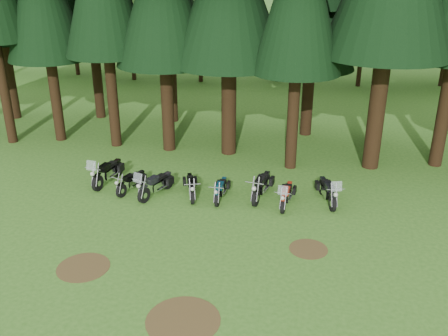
{
  "coord_description": "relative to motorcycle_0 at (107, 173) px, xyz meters",
  "views": [
    {
      "loc": [
        4.19,
        -15.18,
        9.73
      ],
      "look_at": [
        0.61,
        5.0,
        1.0
      ],
      "focal_mm": 40.0,
      "sensor_mm": 36.0,
      "label": 1
    }
  ],
  "objects": [
    {
      "name": "dirt_patch_1",
      "position": [
        9.28,
        -4.1,
        -0.52
      ],
      "size": [
        1.4,
        1.4,
        0.01
      ],
      "primitive_type": "cylinder",
      "color": "#4C3D1E",
      "rests_on": "ground"
    },
    {
      "name": "decid_5",
      "position": [
        13.08,
        21.11,
        5.71
      ],
      "size": [
        8.45,
        8.21,
        10.56
      ],
      "color": "#301E10",
      "rests_on": "ground"
    },
    {
      "name": "motorcycle_2",
      "position": [
        2.58,
        -0.86,
        -0.03
      ],
      "size": [
        1.15,
        2.29,
        1.49
      ],
      "rotation": [
        0.0,
        0.0,
        -0.38
      ],
      "color": "black",
      "rests_on": "ground"
    },
    {
      "name": "dirt_patch_0",
      "position": [
        1.78,
        -6.6,
        -0.52
      ],
      "size": [
        1.8,
        1.8,
        0.01
      ],
      "primitive_type": "cylinder",
      "color": "#4C3D1E",
      "rests_on": "ground"
    },
    {
      "name": "decid_0",
      "position": [
        -17.32,
        20.66,
        5.37
      ],
      "size": [
        8.0,
        7.78,
        10.0
      ],
      "color": "#301E10",
      "rests_on": "ground"
    },
    {
      "name": "motorcycle_0",
      "position": [
        0.0,
        0.0,
        0.0
      ],
      "size": [
        0.72,
        2.51,
        1.58
      ],
      "rotation": [
        0.0,
        0.0,
        -0.17
      ],
      "color": "black",
      "rests_on": "ground"
    },
    {
      "name": "motorcycle_1",
      "position": [
        1.37,
        -0.59,
        -0.1
      ],
      "size": [
        0.78,
        1.97,
        0.83
      ],
      "rotation": [
        0.0,
        0.0,
        -0.33
      ],
      "color": "black",
      "rests_on": "ground"
    },
    {
      "name": "decid_4",
      "position": [
        6.36,
        21.72,
        3.84
      ],
      "size": [
        5.93,
        5.76,
        7.41
      ],
      "color": "#301E10",
      "rests_on": "ground"
    },
    {
      "name": "motorcycle_6",
      "position": [
        8.27,
        -0.79,
        -0.07
      ],
      "size": [
        0.52,
        2.16,
        1.36
      ],
      "rotation": [
        0.0,
        0.0,
        -0.11
      ],
      "color": "black",
      "rests_on": "ground"
    },
    {
      "name": "ground",
      "position": [
        4.78,
        -4.6,
        -0.53
      ],
      "size": [
        120.0,
        120.0,
        0.0
      ],
      "primitive_type": "plane",
      "color": "#346C1F",
      "rests_on": "ground"
    },
    {
      "name": "decid_1",
      "position": [
        -11.2,
        21.16,
        5.31
      ],
      "size": [
        7.91,
        7.69,
        9.88
      ],
      "color": "#301E10",
      "rests_on": "ground"
    },
    {
      "name": "motorcycle_7",
      "position": [
        9.97,
        -0.21,
        -0.03
      ],
      "size": [
        0.88,
        2.33,
        1.48
      ],
      "rotation": [
        0.0,
        0.0,
        0.26
      ],
      "color": "black",
      "rests_on": "ground"
    },
    {
      "name": "motorcycle_3",
      "position": [
        4.1,
        -0.63,
        -0.09
      ],
      "size": [
        0.77,
        2.05,
        0.86
      ],
      "rotation": [
        0.0,
        0.0,
        0.31
      ],
      "color": "black",
      "rests_on": "ground"
    },
    {
      "name": "decid_3",
      "position": [
        0.07,
        20.53,
        3.99
      ],
      "size": [
        6.12,
        5.95,
        7.65
      ],
      "color": "#301E10",
      "rests_on": "ground"
    },
    {
      "name": "dirt_patch_2",
      "position": [
        5.78,
        -8.6,
        -0.52
      ],
      "size": [
        2.2,
        2.2,
        0.01
      ],
      "primitive_type": "cylinder",
      "color": "#4C3D1E",
      "rests_on": "ground"
    },
    {
      "name": "decid_2",
      "position": [
        -5.65,
        20.18,
        4.43
      ],
      "size": [
        6.72,
        6.53,
        8.4
      ],
      "color": "#301E10",
      "rests_on": "ground"
    },
    {
      "name": "motorcycle_5",
      "position": [
        7.15,
        -0.22,
        -0.02
      ],
      "size": [
        0.56,
        2.44,
        1.0
      ],
      "rotation": [
        0.0,
        0.0,
        -0.17
      ],
      "color": "black",
      "rests_on": "ground"
    },
    {
      "name": "motorcycle_4",
      "position": [
        5.44,
        -0.68,
        -0.11
      ],
      "size": [
        0.3,
        2.0,
        0.82
      ],
      "rotation": [
        0.0,
        0.0,
        -0.03
      ],
      "color": "black",
      "rests_on": "ground"
    }
  ]
}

